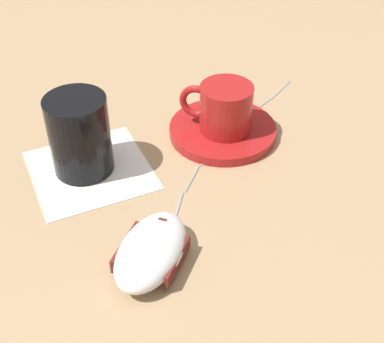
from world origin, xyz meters
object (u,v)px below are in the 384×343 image
object	(u,v)px
coffee_cup	(224,108)
saucer	(223,130)
drinking_glass	(80,135)
computer_mouse	(151,251)

from	to	relation	value
coffee_cup	saucer	bearing A→B (deg)	-36.99
coffee_cup	drinking_glass	size ratio (longest dim) A/B	0.91
saucer	coffee_cup	distance (m)	0.04
drinking_glass	saucer	bearing A→B (deg)	-107.07
coffee_cup	computer_mouse	xyz separation A→B (m)	(-0.13, 0.22, -0.03)
saucer	computer_mouse	size ratio (longest dim) A/B	1.13
saucer	coffee_cup	bearing A→B (deg)	143.01
saucer	coffee_cup	world-z (taller)	coffee_cup
saucer	computer_mouse	distance (m)	0.25
coffee_cup	drinking_glass	distance (m)	0.20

